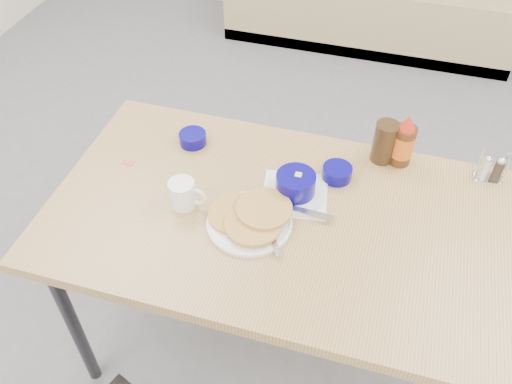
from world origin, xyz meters
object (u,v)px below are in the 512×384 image
(pancake_plate, at_px, (250,219))
(dining_table, at_px, (279,228))
(condiment_caddy, at_px, (491,170))
(creamer_bowl, at_px, (193,138))
(amber_tumbler, at_px, (385,142))
(coffee_mug, at_px, (184,194))
(grits_setting, at_px, (295,187))
(butter_bowl, at_px, (337,173))
(syrup_bottle, at_px, (403,143))

(pancake_plate, bearing_deg, dining_table, 37.92)
(dining_table, relative_size, condiment_caddy, 13.32)
(creamer_bowl, distance_m, amber_tumbler, 0.64)
(coffee_mug, height_order, amber_tumbler, amber_tumbler)
(grits_setting, relative_size, amber_tumbler, 1.74)
(butter_bowl, bearing_deg, condiment_caddy, 16.09)
(creamer_bowl, distance_m, butter_bowl, 0.50)
(butter_bowl, relative_size, syrup_bottle, 0.51)
(amber_tumbler, xyz_separation_m, syrup_bottle, (0.06, 0.00, 0.01))
(creamer_bowl, distance_m, syrup_bottle, 0.70)
(dining_table, height_order, creamer_bowl, creamer_bowl)
(butter_bowl, height_order, syrup_bottle, syrup_bottle)
(pancake_plate, xyz_separation_m, amber_tumbler, (0.33, 0.40, 0.05))
(grits_setting, bearing_deg, creamer_bowl, 159.69)
(pancake_plate, height_order, condiment_caddy, condiment_caddy)
(grits_setting, distance_m, amber_tumbler, 0.34)
(grits_setting, relative_size, syrup_bottle, 1.33)
(dining_table, height_order, pancake_plate, pancake_plate)
(coffee_mug, xyz_separation_m, amber_tumbler, (0.55, 0.38, 0.03))
(coffee_mug, relative_size, amber_tumbler, 0.81)
(dining_table, xyz_separation_m, condiment_caddy, (0.60, 0.34, 0.10))
(pancake_plate, bearing_deg, coffee_mug, 175.47)
(butter_bowl, bearing_deg, creamer_bowl, 176.44)
(dining_table, xyz_separation_m, pancake_plate, (-0.07, -0.06, 0.08))
(pancake_plate, relative_size, amber_tumbler, 1.77)
(butter_bowl, bearing_deg, pancake_plate, -128.25)
(dining_table, xyz_separation_m, creamer_bowl, (-0.37, 0.24, 0.08))
(syrup_bottle, bearing_deg, creamer_bowl, -171.46)
(amber_tumbler, height_order, condiment_caddy, amber_tumbler)
(dining_table, height_order, condiment_caddy, condiment_caddy)
(butter_bowl, xyz_separation_m, condiment_caddy, (0.47, 0.13, 0.02))
(pancake_plate, bearing_deg, condiment_caddy, 30.60)
(pancake_plate, bearing_deg, syrup_bottle, 45.47)
(coffee_mug, height_order, condiment_caddy, condiment_caddy)
(syrup_bottle, bearing_deg, condiment_caddy, 0.00)
(pancake_plate, xyz_separation_m, condiment_caddy, (0.67, 0.40, 0.02))
(amber_tumbler, bearing_deg, grits_setting, -133.79)
(creamer_bowl, bearing_deg, amber_tumbler, 9.06)
(pancake_plate, relative_size, grits_setting, 1.02)
(dining_table, xyz_separation_m, syrup_bottle, (0.32, 0.34, 0.14))
(amber_tumbler, relative_size, syrup_bottle, 0.76)
(grits_setting, relative_size, butter_bowl, 2.63)
(pancake_plate, distance_m, coffee_mug, 0.22)
(creamer_bowl, bearing_deg, butter_bowl, -3.56)
(creamer_bowl, xyz_separation_m, syrup_bottle, (0.69, 0.10, 0.06))
(butter_bowl, bearing_deg, syrup_bottle, 36.17)
(coffee_mug, xyz_separation_m, syrup_bottle, (0.61, 0.38, 0.03))
(grits_setting, distance_m, condiment_caddy, 0.63)
(grits_setting, distance_m, butter_bowl, 0.16)
(dining_table, distance_m, amber_tumbler, 0.45)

